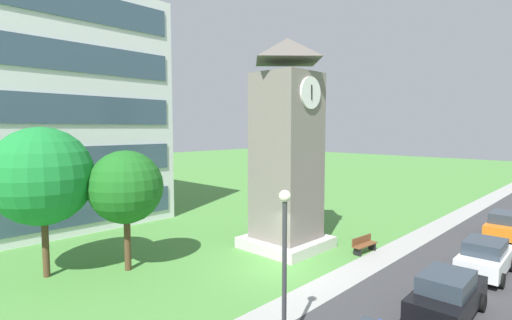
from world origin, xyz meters
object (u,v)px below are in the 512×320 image
(parked_car_black, at_px, (447,294))
(parked_car_white, at_px, (485,257))
(tree_by_building, at_px, (126,187))
(clock_tower, at_px, (287,155))
(street_lamp, at_px, (285,252))
(park_bench, at_px, (364,244))
(parked_car_orange, at_px, (506,225))
(tree_near_tower, at_px, (42,176))

(parked_car_black, height_order, parked_car_white, same)
(tree_by_building, relative_size, parked_car_white, 1.38)
(clock_tower, height_order, street_lamp, clock_tower)
(park_bench, relative_size, street_lamp, 0.36)
(parked_car_white, bearing_deg, street_lamp, 166.66)
(parked_car_orange, bearing_deg, parked_car_white, -175.56)
(parked_car_white, bearing_deg, park_bench, 99.90)
(street_lamp, bearing_deg, tree_by_building, 89.29)
(parked_car_orange, bearing_deg, parked_car_black, -177.24)
(tree_by_building, height_order, tree_near_tower, tree_near_tower)
(clock_tower, relative_size, street_lamp, 2.34)
(clock_tower, relative_size, tree_near_tower, 1.71)
(tree_near_tower, distance_m, parked_car_black, 17.40)
(parked_car_white, bearing_deg, tree_near_tower, 134.57)
(parked_car_white, bearing_deg, clock_tower, 109.12)
(park_bench, height_order, street_lamp, street_lamp)
(street_lamp, height_order, parked_car_white, street_lamp)
(park_bench, height_order, tree_near_tower, tree_near_tower)
(park_bench, bearing_deg, parked_car_white, -80.10)
(parked_car_black, distance_m, parked_car_white, 5.51)
(parked_car_black, xyz_separation_m, parked_car_white, (5.50, 0.05, -0.00))
(tree_by_building, bearing_deg, street_lamp, -90.71)
(clock_tower, relative_size, parked_car_white, 2.81)
(parked_car_black, height_order, parked_car_orange, same)
(tree_near_tower, bearing_deg, parked_car_black, -58.90)
(clock_tower, bearing_deg, tree_by_building, 157.91)
(clock_tower, distance_m, park_bench, 6.50)
(tree_near_tower, distance_m, parked_car_orange, 26.08)
(park_bench, relative_size, parked_car_black, 0.42)
(parked_car_orange, bearing_deg, street_lamp, 173.58)
(clock_tower, bearing_deg, parked_car_white, -70.88)
(parked_car_black, bearing_deg, street_lamp, 154.96)
(parked_car_white, bearing_deg, tree_by_building, 131.83)
(clock_tower, xyz_separation_m, parked_car_white, (3.23, -9.32, -4.46))
(clock_tower, height_order, tree_near_tower, clock_tower)
(park_bench, relative_size, tree_by_building, 0.32)
(clock_tower, distance_m, parked_car_black, 10.62)
(street_lamp, bearing_deg, tree_near_tower, 103.79)
(tree_near_tower, bearing_deg, parked_car_white, -45.43)
(tree_near_tower, bearing_deg, parked_car_orange, -32.62)
(parked_car_black, bearing_deg, parked_car_orange, 2.76)
(tree_near_tower, bearing_deg, clock_tower, -25.09)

